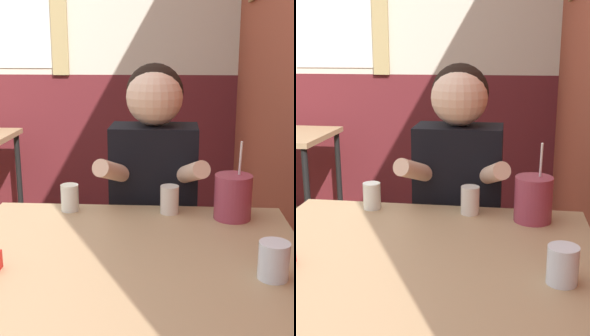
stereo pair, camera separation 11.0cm
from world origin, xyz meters
The scene contains 8 objects.
brick_wall_right centered at (1.45, 1.31, 1.35)m, with size 0.08×4.61×2.70m.
back_wall centered at (-0.01, 2.64, 1.36)m, with size 5.84×0.09×2.70m.
main_table centered at (0.83, 0.25, 0.67)m, with size 1.04×0.93×0.73m.
person_seated centered at (0.88, 0.86, 0.67)m, with size 0.42×0.42×1.24m.
cocktail_pitcher centered at (1.16, 0.60, 0.81)m, with size 0.13×0.13×0.27m.
glass_near_pitcher centered at (1.22, 0.17, 0.78)m, with size 0.08×0.08×0.10m.
glass_center centered at (0.59, 0.64, 0.78)m, with size 0.06×0.06×0.10m.
glass_far_side centered at (0.95, 0.64, 0.78)m, with size 0.07×0.07×0.10m.
Camera 1 is at (0.96, -0.93, 1.30)m, focal length 50.00 mm.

